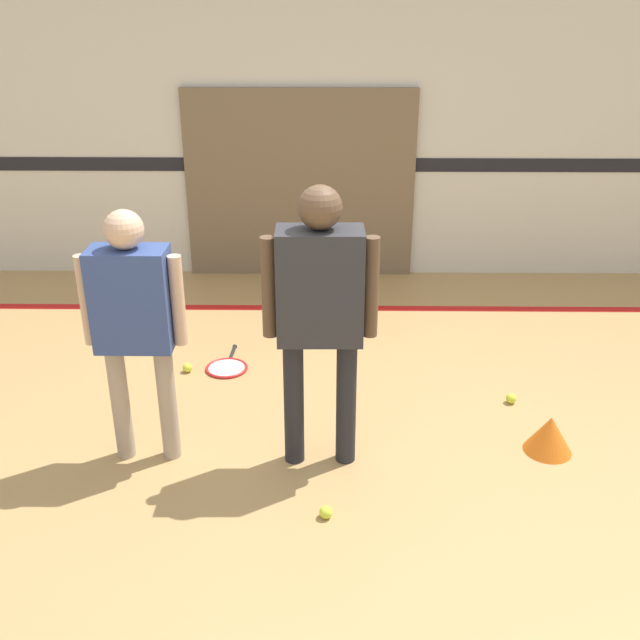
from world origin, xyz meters
name	(u,v)px	position (x,y,z in m)	size (l,w,h in m)	color
ground_plane	(317,467)	(0.00, 0.00, 0.00)	(16.00, 16.00, 0.00)	tan
wall_back	(323,98)	(0.00, 3.15, 1.60)	(16.00, 0.07, 3.20)	silver
wall_panel	(300,185)	(-0.21, 3.09, 0.84)	(2.06, 0.05, 1.69)	#756047
floor_stripe	(322,308)	(0.00, 2.24, 0.00)	(14.40, 0.10, 0.01)	red
person_instructor	(320,301)	(0.01, 0.08, 0.97)	(0.59, 0.25, 1.56)	#232328
person_student_left	(133,312)	(-0.96, 0.11, 0.89)	(0.54, 0.22, 1.43)	tan
racket_spare_on_floor	(227,367)	(-0.66, 1.16, 0.01)	(0.31, 0.51, 0.03)	red
tennis_ball_near_instructor	(326,512)	(0.05, -0.42, 0.03)	(0.07, 0.07, 0.07)	#CCE038
tennis_ball_by_spare_racket	(187,368)	(-0.92, 1.10, 0.03)	(0.07, 0.07, 0.07)	#CCE038
tennis_ball_stray_left	(511,398)	(1.23, 0.71, 0.03)	(0.07, 0.07, 0.07)	#CCE038
training_cone	(549,434)	(1.32, 0.18, 0.11)	(0.27, 0.27, 0.22)	orange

